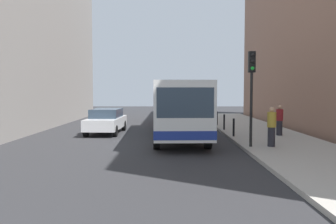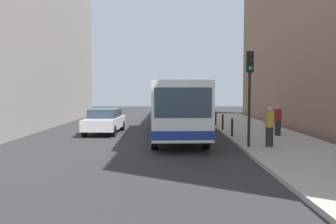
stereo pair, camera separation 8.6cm
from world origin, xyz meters
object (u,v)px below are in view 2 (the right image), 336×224
at_px(car_behind_bus, 168,113).
at_px(bollard_mid, 224,122).
at_px(bus, 177,106).
at_px(traffic_light, 251,81).
at_px(car_beside_bus, 106,120).
at_px(bollard_far, 217,118).
at_px(bollard_farthest, 212,115).
at_px(pedestrian_mid_sidewalk, 279,120).
at_px(pedestrian_near_signal, 271,127).
at_px(bollard_near, 233,127).

relative_size(car_behind_bus, bollard_mid, 4.73).
relative_size(bus, traffic_light, 2.71).
relative_size(car_beside_bus, bollard_far, 4.69).
xyz_separation_m(bus, bollard_farthest, (3.00, 8.55, -1.10)).
relative_size(bollard_farthest, pedestrian_mid_sidewalk, 0.58).
bearing_deg(car_behind_bus, bollard_mid, 114.00).
bearing_deg(pedestrian_mid_sidewalk, traffic_light, 168.09).
relative_size(pedestrian_near_signal, pedestrian_mid_sidewalk, 1.05).
distance_m(bollard_farthest, pedestrian_near_signal, 12.83).
height_order(bus, bollard_far, bus).
bearing_deg(bollard_far, bus, -118.95).
relative_size(bus, pedestrian_mid_sidewalk, 6.78).
bearing_deg(pedestrian_mid_sidewalk, bollard_near, 119.93).
xyz_separation_m(pedestrian_near_signal, pedestrian_mid_sidewalk, (1.56, 3.79, -0.05)).
relative_size(bollard_mid, pedestrian_near_signal, 0.55).
height_order(bus, pedestrian_near_signal, bus).
bearing_deg(car_behind_bus, pedestrian_near_signal, 105.48).
distance_m(car_beside_bus, bollard_mid, 7.24).
bearing_deg(car_behind_bus, bollard_farthest, 167.88).
xyz_separation_m(car_beside_bus, traffic_light, (7.31, -5.88, 2.22)).
xyz_separation_m(car_beside_bus, bollard_farthest, (7.21, 6.93, -0.16)).
bearing_deg(bus, pedestrian_mid_sidewalk, 173.52).
distance_m(car_beside_bus, traffic_light, 9.64).
bearing_deg(car_behind_bus, pedestrian_mid_sidewalk, 119.24).
relative_size(bus, bollard_mid, 11.68).
bearing_deg(pedestrian_near_signal, bollard_far, -4.00).
xyz_separation_m(bollard_near, bollard_far, (0.00, 6.27, 0.00)).
relative_size(traffic_light, bollard_farthest, 4.32).
bearing_deg(bollard_near, bus, 164.20).
distance_m(bus, bollard_mid, 3.93).
xyz_separation_m(bollard_far, pedestrian_mid_sidewalk, (2.56, -5.86, 0.34)).
bearing_deg(car_behind_bus, bollard_near, 106.21).
relative_size(car_beside_bus, pedestrian_near_signal, 2.58).
bearing_deg(pedestrian_near_signal, car_beside_bus, 44.56).
xyz_separation_m(car_beside_bus, pedestrian_mid_sidewalk, (9.77, -2.07, 0.18)).
height_order(car_behind_bus, bollard_near, car_behind_bus).
height_order(bollard_mid, bollard_far, same).
bearing_deg(traffic_light, bus, 126.06).
distance_m(bollard_mid, bollard_farthest, 6.27).
xyz_separation_m(car_behind_bus, bollard_far, (3.50, -3.69, -0.16)).
bearing_deg(bollard_mid, car_beside_bus, -174.79).
bearing_deg(pedestrian_near_signal, bollard_farthest, -5.44).
bearing_deg(car_beside_bus, pedestrian_mid_sidewalk, 170.02).
height_order(car_behind_bus, bollard_mid, car_behind_bus).
height_order(bus, traffic_light, traffic_light).
distance_m(bollard_far, pedestrian_near_signal, 9.71).
distance_m(traffic_light, pedestrian_mid_sidewalk, 4.98).
xyz_separation_m(bus, car_beside_bus, (-4.21, 1.63, -0.94)).
bearing_deg(bollard_far, pedestrian_near_signal, -84.09).
height_order(bus, pedestrian_mid_sidewalk, bus).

